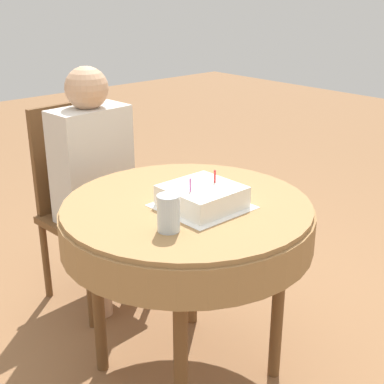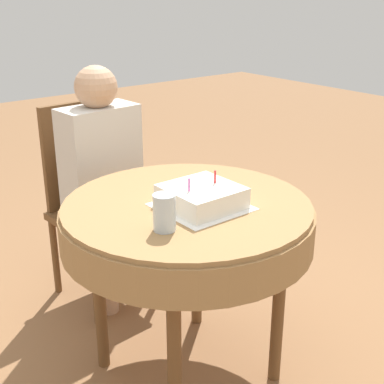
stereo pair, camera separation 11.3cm
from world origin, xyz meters
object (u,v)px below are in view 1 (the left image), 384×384
(person, at_px, (95,168))
(drinking_glass, at_px, (169,213))
(chair, at_px, (85,199))
(birthday_cake, at_px, (202,196))

(person, bearing_deg, drinking_glass, -110.30)
(chair, relative_size, person, 0.83)
(chair, xyz_separation_m, birthday_cake, (-0.03, -0.91, 0.29))
(chair, relative_size, birthday_cake, 3.97)
(person, bearing_deg, chair, 90.00)
(chair, relative_size, drinking_glass, 7.92)
(birthday_cake, relative_size, drinking_glass, 1.99)
(birthday_cake, bearing_deg, drinking_glass, -161.10)
(person, xyz_separation_m, birthday_cake, (-0.04, -0.80, 0.10))
(birthday_cake, distance_m, drinking_glass, 0.24)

